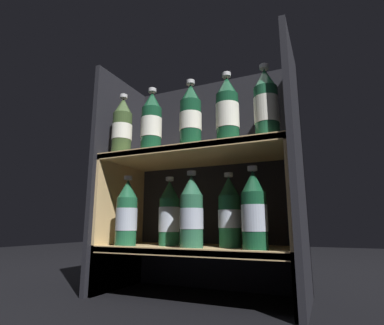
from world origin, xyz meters
name	(u,v)px	position (x,y,z in m)	size (l,w,h in m)	color
ground_plane	(177,309)	(0.00, 0.00, 0.00)	(6.00, 6.00, 0.00)	black
fridge_back_wall	(212,179)	(0.00, 0.32, 0.44)	(0.74, 0.02, 0.88)	black
fridge_side_left	(120,179)	(-0.36, 0.16, 0.44)	(0.02, 0.35, 0.88)	black
fridge_side_right	(297,166)	(0.36, 0.16, 0.44)	(0.02, 0.35, 0.88)	black
shelf_lower	(196,255)	(0.00, 0.14, 0.15)	(0.70, 0.31, 0.18)	tan
shelf_upper	(196,187)	(0.00, 0.15, 0.39)	(0.70, 0.31, 0.52)	tan
bottle_upper_front_0	(122,128)	(-0.29, 0.06, 0.63)	(0.08, 0.08, 0.26)	#384C28
bottle_upper_front_1	(151,124)	(-0.15, 0.06, 0.63)	(0.08, 0.08, 0.26)	#144228
bottle_upper_front_2	(191,117)	(0.02, 0.06, 0.63)	(0.08, 0.08, 0.26)	#144228
bottle_upper_front_3	(227,112)	(0.15, 0.06, 0.63)	(0.08, 0.08, 0.26)	#144228
bottle_upper_front_4	(266,106)	(0.28, 0.06, 0.63)	(0.08, 0.08, 0.26)	#1E5638
bottle_lower_front_0	(127,214)	(-0.25, 0.06, 0.29)	(0.08, 0.08, 0.26)	#1E5638
bottle_lower_front_1	(191,213)	(0.02, 0.06, 0.29)	(0.08, 0.08, 0.26)	#285B42
bottle_lower_front_2	(254,212)	(0.23, 0.06, 0.29)	(0.08, 0.08, 0.26)	#144228
bottle_lower_back_0	(169,215)	(-0.11, 0.15, 0.29)	(0.08, 0.08, 0.26)	#1E5638
bottle_lower_back_1	(229,213)	(0.12, 0.15, 0.29)	(0.08, 0.08, 0.26)	#1E5638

